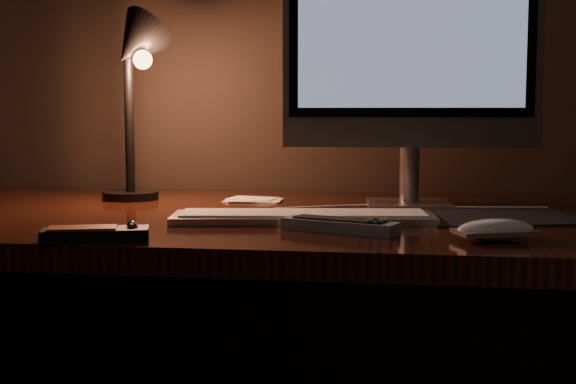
# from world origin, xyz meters

# --- Properties ---
(desk) EXTENTS (1.60, 0.75, 0.75)m
(desk) POSITION_xyz_m (0.00, 1.93, 0.62)
(desk) COLOR black
(desk) RESTS_ON ground
(monitor) EXTENTS (0.48, 0.15, 0.51)m
(monitor) POSITION_xyz_m (0.18, 2.00, 1.05)
(monitor) COLOR silver
(monitor) RESTS_ON desk
(keyboard) EXTENTS (0.44, 0.18, 0.02)m
(keyboard) POSITION_xyz_m (0.01, 1.75, 0.76)
(keyboard) COLOR silver
(keyboard) RESTS_ON desk
(mousepad) EXTENTS (0.31, 0.27, 0.00)m
(mousepad) POSITION_xyz_m (0.33, 1.85, 0.75)
(mousepad) COLOR black
(mousepad) RESTS_ON desk
(mouse) EXTENTS (0.13, 0.09, 0.02)m
(mouse) POSITION_xyz_m (0.30, 1.61, 0.76)
(mouse) COLOR white
(mouse) RESTS_ON desk
(media_remote) EXTENTS (0.16, 0.10, 0.03)m
(media_remote) POSITION_xyz_m (-0.26, 1.52, 0.76)
(media_remote) COLOR black
(media_remote) RESTS_ON desk
(tv_remote) EXTENTS (0.18, 0.11, 0.02)m
(tv_remote) POSITION_xyz_m (0.07, 1.65, 0.76)
(tv_remote) COLOR gray
(tv_remote) RESTS_ON desk
(papers) EXTENTS (0.12, 0.08, 0.01)m
(papers) POSITION_xyz_m (-0.13, 2.03, 0.75)
(papers) COLOR white
(papers) RESTS_ON desk
(desk_lamp) EXTENTS (0.19, 0.20, 0.38)m
(desk_lamp) POSITION_xyz_m (-0.36, 1.98, 1.01)
(desk_lamp) COLOR black
(desk_lamp) RESTS_ON desk
(cable) EXTENTS (0.49, 0.13, 0.00)m
(cable) POSITION_xyz_m (0.18, 1.95, 0.75)
(cable) COLOR white
(cable) RESTS_ON desk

